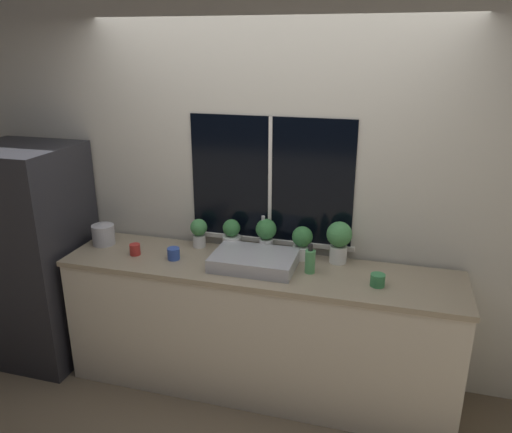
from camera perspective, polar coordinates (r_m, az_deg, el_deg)
ground_plane at (r=3.59m, az=-1.18°, el=-21.34°), size 14.00×14.00×0.00m
wall_back at (r=3.49m, az=1.78°, el=2.85°), size 8.00×0.09×2.70m
wall_left at (r=5.30m, az=-21.92°, el=7.14°), size 0.06×7.00×2.70m
counter at (r=3.53m, az=0.17°, el=-12.62°), size 2.66×0.60×0.94m
refrigerator at (r=4.12m, az=-24.19°, el=-4.05°), size 0.74×0.71×1.65m
sink at (r=3.30m, az=-0.18°, el=-4.98°), size 0.54×0.43×0.28m
potted_plant_far_left at (r=3.61m, az=-6.55°, el=-1.68°), size 0.12×0.12×0.21m
potted_plant_left at (r=3.53m, az=-2.81°, el=-2.18°), size 0.13×0.13×0.23m
potted_plant_center at (r=3.45m, az=1.14°, el=-1.98°), size 0.14×0.14×0.26m
potted_plant_right at (r=3.41m, az=5.30°, el=-2.91°), size 0.14×0.14×0.23m
potted_plant_far_right at (r=3.36m, az=9.47°, el=-2.56°), size 0.17×0.17×0.29m
soap_bottle at (r=3.22m, az=6.20°, el=-5.06°), size 0.07×0.07×0.20m
mug_blue at (r=3.45m, az=-9.41°, el=-4.21°), size 0.08×0.08×0.08m
mug_red at (r=3.58m, az=-13.66°, el=-3.68°), size 0.07×0.07×0.08m
mug_green at (r=3.13m, az=13.73°, el=-7.07°), size 0.09×0.09×0.08m
kettle at (r=3.81m, az=-17.05°, el=-1.91°), size 0.16×0.16×0.16m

